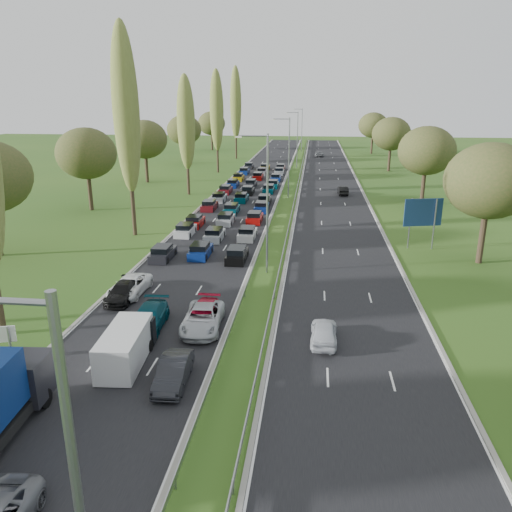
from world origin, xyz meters
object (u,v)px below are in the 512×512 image
(near_car_3, at_px, (123,292))
(info_sign, at_px, (3,338))
(near_car_2, at_px, (130,286))
(direction_sign, at_px, (423,215))
(white_van_front, at_px, (126,345))
(white_van_rear, at_px, (124,345))

(near_car_3, height_order, info_sign, info_sign)
(near_car_2, bearing_deg, direction_sign, 33.33)
(near_car_2, height_order, info_sign, info_sign)
(white_van_front, height_order, info_sign, white_van_front)
(near_car_3, xyz_separation_m, white_van_rear, (3.50, -8.84, 0.29))
(white_van_front, distance_m, white_van_rear, 0.30)
(near_car_2, distance_m, white_van_rear, 10.57)
(white_van_rear, bearing_deg, direction_sign, 48.85)
(white_van_front, relative_size, white_van_rear, 1.13)
(near_car_3, height_order, white_van_front, white_van_front)
(info_sign, bearing_deg, near_car_3, 69.31)
(near_car_3, distance_m, white_van_rear, 9.51)
(white_van_rear, bearing_deg, near_car_2, 107.90)
(near_car_3, relative_size, direction_sign, 0.87)
(direction_sign, bearing_deg, near_car_3, -146.49)
(near_car_2, distance_m, direction_sign, 29.64)
(white_van_rear, bearing_deg, near_car_3, 110.86)
(near_car_3, bearing_deg, white_van_rear, -69.93)
(near_car_2, distance_m, near_car_3, 1.18)
(near_car_3, relative_size, white_van_front, 0.85)
(white_van_rear, distance_m, direction_sign, 33.61)
(info_sign, height_order, direction_sign, direction_sign)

